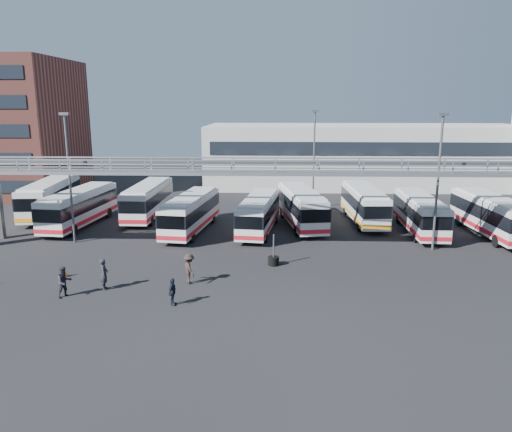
{
  "coord_description": "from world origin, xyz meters",
  "views": [
    {
      "loc": [
        -0.02,
        -29.87,
        10.92
      ],
      "look_at": [
        -1.39,
        6.0,
        2.75
      ],
      "focal_mm": 35.0,
      "sensor_mm": 36.0,
      "label": 1
    }
  ],
  "objects_px": {
    "bus_2": "(148,199)",
    "pedestrian_c": "(189,269)",
    "light_pole_back": "(314,154)",
    "bus_7": "(420,212)",
    "pedestrian_d": "(172,292)",
    "light_pole_left": "(69,171)",
    "pedestrian_b": "(64,282)",
    "bus_4": "(259,212)",
    "light_pole_mid": "(438,175)",
    "cone_right": "(64,272)",
    "bus_5": "(301,206)",
    "bus_0": "(51,197)",
    "bus_6": "(364,203)",
    "pedestrian_a": "(104,274)",
    "bus_3": "(191,212)",
    "tire_stack": "(274,260)",
    "bus_8": "(491,214)",
    "bus_1": "(79,206)"
  },
  "relations": [
    {
      "from": "pedestrian_c",
      "to": "tire_stack",
      "type": "relative_size",
      "value": 0.87
    },
    {
      "from": "bus_2",
      "to": "pedestrian_c",
      "type": "distance_m",
      "value": 19.34
    },
    {
      "from": "pedestrian_d",
      "to": "bus_5",
      "type": "bearing_deg",
      "value": -13.47
    },
    {
      "from": "light_pole_mid",
      "to": "bus_2",
      "type": "xyz_separation_m",
      "value": [
        -24.28,
        10.1,
        -3.92
      ]
    },
    {
      "from": "bus_3",
      "to": "tire_stack",
      "type": "relative_size",
      "value": 4.89
    },
    {
      "from": "pedestrian_d",
      "to": "pedestrian_b",
      "type": "bearing_deg",
      "value": 91.34
    },
    {
      "from": "light_pole_left",
      "to": "cone_right",
      "type": "relative_size",
      "value": 14.78
    },
    {
      "from": "pedestrian_b",
      "to": "pedestrian_a",
      "type": "bearing_deg",
      "value": -13.42
    },
    {
      "from": "light_pole_left",
      "to": "pedestrian_b",
      "type": "xyz_separation_m",
      "value": [
        3.98,
        -11.34,
        -4.82
      ]
    },
    {
      "from": "light_pole_back",
      "to": "bus_4",
      "type": "distance_m",
      "value": 12.06
    },
    {
      "from": "bus_0",
      "to": "bus_5",
      "type": "bearing_deg",
      "value": -13.36
    },
    {
      "from": "bus_6",
      "to": "bus_8",
      "type": "distance_m",
      "value": 10.75
    },
    {
      "from": "light_pole_left",
      "to": "pedestrian_c",
      "type": "height_order",
      "value": "light_pole_left"
    },
    {
      "from": "light_pole_mid",
      "to": "pedestrian_b",
      "type": "distance_m",
      "value": 26.6
    },
    {
      "from": "light_pole_back",
      "to": "bus_5",
      "type": "xyz_separation_m",
      "value": [
        -1.63,
        -7.79,
        -3.9
      ]
    },
    {
      "from": "bus_1",
      "to": "light_pole_back",
      "type": "bearing_deg",
      "value": 27.38
    },
    {
      "from": "light_pole_back",
      "to": "bus_4",
      "type": "bearing_deg",
      "value": -118.23
    },
    {
      "from": "light_pole_left",
      "to": "bus_7",
      "type": "xyz_separation_m",
      "value": [
        28.41,
        4.31,
        -3.99
      ]
    },
    {
      "from": "bus_2",
      "to": "pedestrian_b",
      "type": "relative_size",
      "value": 5.98
    },
    {
      "from": "bus_4",
      "to": "bus_8",
      "type": "xyz_separation_m",
      "value": [
        19.43,
        -0.55,
        0.14
      ]
    },
    {
      "from": "bus_4",
      "to": "pedestrian_a",
      "type": "xyz_separation_m",
      "value": [
        -8.77,
        -14.04,
        -0.75
      ]
    },
    {
      "from": "light_pole_back",
      "to": "pedestrian_c",
      "type": "height_order",
      "value": "light_pole_back"
    },
    {
      "from": "bus_4",
      "to": "tire_stack",
      "type": "height_order",
      "value": "bus_4"
    },
    {
      "from": "bus_1",
      "to": "cone_right",
      "type": "bearing_deg",
      "value": -67.37
    },
    {
      "from": "light_pole_mid",
      "to": "bus_1",
      "type": "xyz_separation_m",
      "value": [
        -29.6,
        6.41,
        -3.9
      ]
    },
    {
      "from": "light_pole_back",
      "to": "bus_8",
      "type": "height_order",
      "value": "light_pole_back"
    },
    {
      "from": "light_pole_back",
      "to": "tire_stack",
      "type": "bearing_deg",
      "value": -102.0
    },
    {
      "from": "pedestrian_b",
      "to": "pedestrian_d",
      "type": "distance_m",
      "value": 6.5
    },
    {
      "from": "tire_stack",
      "to": "bus_6",
      "type": "bearing_deg",
      "value": 57.39
    },
    {
      "from": "light_pole_mid",
      "to": "bus_2",
      "type": "bearing_deg",
      "value": 157.41
    },
    {
      "from": "bus_3",
      "to": "bus_4",
      "type": "bearing_deg",
      "value": 9.55
    },
    {
      "from": "light_pole_mid",
      "to": "bus_4",
      "type": "xyz_separation_m",
      "value": [
        -13.38,
        4.99,
        -4.03
      ]
    },
    {
      "from": "bus_7",
      "to": "cone_right",
      "type": "xyz_separation_m",
      "value": [
        -25.93,
        -12.3,
        -1.39
      ]
    },
    {
      "from": "bus_3",
      "to": "bus_1",
      "type": "bearing_deg",
      "value": 178.48
    },
    {
      "from": "light_pole_back",
      "to": "tire_stack",
      "type": "distance_m",
      "value": 20.29
    },
    {
      "from": "bus_2",
      "to": "pedestrian_a",
      "type": "height_order",
      "value": "bus_2"
    },
    {
      "from": "bus_0",
      "to": "pedestrian_c",
      "type": "relative_size",
      "value": 6.16
    },
    {
      "from": "bus_3",
      "to": "light_pole_left",
      "type": "bearing_deg",
      "value": -149.23
    },
    {
      "from": "light_pole_mid",
      "to": "pedestrian_d",
      "type": "height_order",
      "value": "light_pole_mid"
    },
    {
      "from": "bus_6",
      "to": "pedestrian_a",
      "type": "bearing_deg",
      "value": -138.08
    },
    {
      "from": "light_pole_back",
      "to": "bus_6",
      "type": "bearing_deg",
      "value": -54.86
    },
    {
      "from": "light_pole_left",
      "to": "bus_3",
      "type": "xyz_separation_m",
      "value": [
        8.76,
        3.77,
        -3.97
      ]
    },
    {
      "from": "light_pole_back",
      "to": "pedestrian_b",
      "type": "xyz_separation_m",
      "value": [
        -16.02,
        -25.34,
        -4.82
      ]
    },
    {
      "from": "light_pole_back",
      "to": "bus_0",
      "type": "height_order",
      "value": "light_pole_back"
    },
    {
      "from": "bus_2",
      "to": "cone_right",
      "type": "height_order",
      "value": "bus_2"
    },
    {
      "from": "bus_5",
      "to": "pedestrian_b",
      "type": "distance_m",
      "value": 22.71
    },
    {
      "from": "bus_7",
      "to": "light_pole_left",
      "type": "bearing_deg",
      "value": -169.9
    },
    {
      "from": "light_pole_mid",
      "to": "tire_stack",
      "type": "height_order",
      "value": "light_pole_mid"
    },
    {
      "from": "bus_7",
      "to": "pedestrian_d",
      "type": "height_order",
      "value": "bus_7"
    },
    {
      "from": "bus_3",
      "to": "pedestrian_b",
      "type": "height_order",
      "value": "bus_3"
    }
  ]
}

